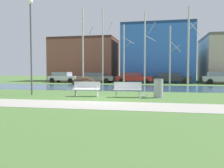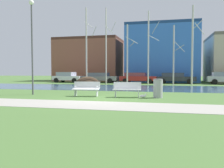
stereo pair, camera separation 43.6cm
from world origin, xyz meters
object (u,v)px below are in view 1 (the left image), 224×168
(streetlamp, at_px, (31,32))
(parked_hatch_third_red, at_px, (134,77))
(seagull, at_px, (144,96))
(parked_van_nearest_white, at_px, (64,77))
(parked_suv_fifth_silver, at_px, (221,78))
(trash_bin, at_px, (158,88))
(parked_sedan_second_grey, at_px, (96,77))
(bench_right, at_px, (128,89))
(parked_wagon_fourth_dark, at_px, (171,78))
(bench_left, at_px, (87,88))

(streetlamp, height_order, parked_hatch_third_red, streetlamp)
(seagull, height_order, streetlamp, streetlamp)
(parked_van_nearest_white, height_order, parked_suv_fifth_silver, parked_suv_fifth_silver)
(trash_bin, relative_size, parked_sedan_second_grey, 0.22)
(parked_van_nearest_white, relative_size, parked_hatch_third_red, 0.88)
(trash_bin, bearing_deg, parked_van_nearest_white, 127.50)
(streetlamp, xyz_separation_m, parked_van_nearest_white, (-4.96, 16.64, -3.18))
(bench_right, height_order, streetlamp, streetlamp)
(bench_right, xyz_separation_m, trash_bin, (1.73, 0.10, 0.08))
(parked_van_nearest_white, bearing_deg, streetlamp, -73.40)
(bench_right, distance_m, parked_wagon_fourth_dark, 17.60)
(bench_right, bearing_deg, seagull, -18.72)
(streetlamp, xyz_separation_m, parked_hatch_third_red, (4.71, 16.75, -3.20))
(bench_right, distance_m, parked_suv_fifth_silver, 18.80)
(streetlamp, bearing_deg, parked_wagon_fourth_dark, 61.19)
(bench_left, distance_m, trash_bin, 4.20)
(bench_left, xyz_separation_m, bench_right, (2.46, 0.00, 0.00))
(bench_left, distance_m, seagull, 3.44)
(parked_suv_fifth_silver, bearing_deg, parked_wagon_fourth_dark, 172.27)
(bench_left, xyz_separation_m, parked_sedan_second_grey, (-4.01, 16.97, 0.26))
(bench_left, relative_size, parked_van_nearest_white, 0.39)
(bench_left, height_order, parked_sedan_second_grey, parked_sedan_second_grey)
(parked_suv_fifth_silver, bearing_deg, parked_hatch_third_red, 177.56)
(parked_hatch_third_red, relative_size, parked_suv_fifth_silver, 1.09)
(streetlamp, distance_m, parked_van_nearest_white, 17.66)
(parked_suv_fifth_silver, bearing_deg, trash_bin, -113.74)
(streetlamp, bearing_deg, parked_sedan_second_grey, 91.06)
(seagull, relative_size, parked_hatch_third_red, 0.09)
(trash_bin, height_order, parked_sedan_second_grey, parked_sedan_second_grey)
(trash_bin, bearing_deg, parked_suv_fifth_silver, 66.26)
(parked_hatch_third_red, distance_m, parked_suv_fifth_silver, 10.42)
(trash_bin, bearing_deg, parked_sedan_second_grey, 115.94)
(seagull, xyz_separation_m, parked_suv_fifth_silver, (8.00, 16.85, 0.64))
(bench_right, bearing_deg, parked_sedan_second_grey, 110.87)
(parked_wagon_fourth_dark, bearing_deg, parked_suv_fifth_silver, -7.73)
(bench_left, bearing_deg, parked_wagon_fourth_dark, 71.77)
(bench_right, height_order, parked_wagon_fourth_dark, parked_wagon_fourth_dark)
(bench_right, height_order, parked_sedan_second_grey, parked_sedan_second_grey)
(seagull, bearing_deg, trash_bin, 28.48)
(parked_sedan_second_grey, bearing_deg, trash_bin, -64.06)
(bench_left, xyz_separation_m, parked_hatch_third_red, (1.01, 16.97, 0.26))
(seagull, bearing_deg, parked_van_nearest_white, 125.10)
(parked_sedan_second_grey, bearing_deg, parked_van_nearest_white, -178.65)
(parked_sedan_second_grey, bearing_deg, parked_wagon_fourth_dark, 1.96)
(parked_sedan_second_grey, xyz_separation_m, parked_suv_fifth_silver, (15.42, -0.44, 0.04))
(seagull, height_order, parked_sedan_second_grey, parked_sedan_second_grey)
(parked_suv_fifth_silver, bearing_deg, seagull, -115.41)
(bench_right, xyz_separation_m, parked_wagon_fourth_dark, (3.24, 17.30, 0.25))
(parked_sedan_second_grey, bearing_deg, parked_suv_fifth_silver, -1.65)
(parked_sedan_second_grey, height_order, parked_hatch_third_red, parked_hatch_third_red)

